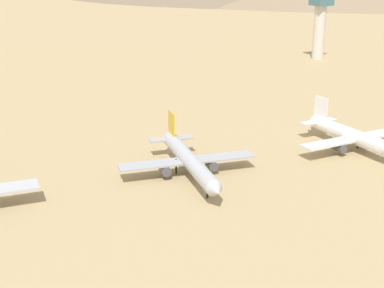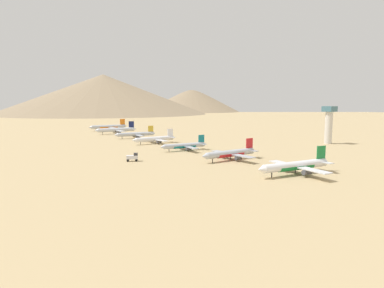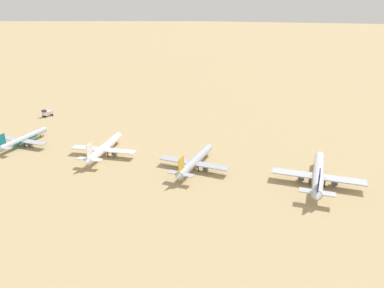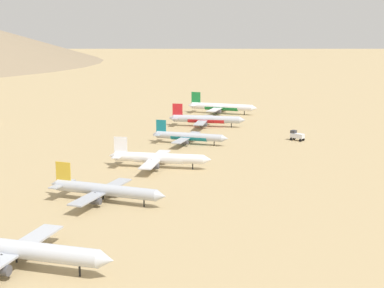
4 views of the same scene
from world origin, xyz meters
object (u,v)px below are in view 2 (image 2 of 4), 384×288
parked_jet_3 (155,139)px  service_truck (133,157)px  parked_jet_1 (117,130)px  control_tower (329,123)px  parked_jet_4 (185,146)px  parked_jet_6 (296,166)px  parked_jet_0 (109,127)px  parked_jet_5 (231,153)px  parked_jet_2 (136,134)px

parked_jet_3 → service_truck: (39.84, 54.15, -1.08)m
parked_jet_1 → control_tower: control_tower is taller
parked_jet_4 → parked_jet_6: bearing=90.9°
parked_jet_0 → parked_jet_1: bearing=80.1°
parked_jet_1 → parked_jet_5: bearing=88.7°
parked_jet_1 → parked_jet_5: (3.65, 158.66, -0.40)m
service_truck → parked_jet_0: bearing=-106.2°
service_truck → control_tower: size_ratio=0.23×
parked_jet_3 → parked_jet_5: 77.31m
parked_jet_0 → service_truck: bearing=73.8°
parked_jet_0 → parked_jet_6: parked_jet_0 is taller
parked_jet_1 → service_truck: 142.45m
parked_jet_3 → parked_jet_4: bearing=88.7°
parked_jet_0 → parked_jet_6: 236.39m
parked_jet_4 → parked_jet_3: bearing=-91.3°
parked_jet_2 → control_tower: control_tower is taller
parked_jet_0 → parked_jet_4: size_ratio=1.30×
parked_jet_5 → parked_jet_1: bearing=-91.3°
service_truck → control_tower: control_tower is taller
parked_jet_0 → parked_jet_5: parked_jet_0 is taller
parked_jet_0 → control_tower: (-85.55, 185.54, 10.46)m
parked_jet_0 → control_tower: bearing=114.8°
parked_jet_0 → parked_jet_2: parked_jet_0 is taller
parked_jet_0 → parked_jet_5: (10.53, 197.96, -0.46)m
parked_jet_3 → parked_jet_6: (-0.32, 115.49, 0.27)m
parked_jet_1 → parked_jet_3: bearing=87.1°
parked_jet_0 → parked_jet_1: 39.90m
parked_jet_3 → parked_jet_6: 115.50m
parked_jet_2 → parked_jet_5: parked_jet_5 is taller
parked_jet_1 → control_tower: size_ratio=1.50×
parked_jet_3 → parked_jet_4: parked_jet_3 is taller
parked_jet_1 → parked_jet_2: (0.76, 43.15, -0.47)m
parked_jet_2 → parked_jet_3: size_ratio=1.00×
parked_jet_1 → parked_jet_4: parked_jet_1 is taller
parked_jet_2 → parked_jet_5: bearing=88.6°
parked_jet_0 → parked_jet_6: size_ratio=1.08×
parked_jet_1 → parked_jet_2: size_ratio=1.15×
parked_jet_5 → service_truck: 46.48m
service_truck → control_tower: 137.31m
parked_jet_2 → parked_jet_6: parked_jet_6 is taller
parked_jet_1 → parked_jet_4: bearing=87.6°
control_tower → parked_jet_2: bearing=-47.9°
parked_jet_1 → control_tower: (-92.43, 146.23, 10.52)m
parked_jet_1 → parked_jet_3: size_ratio=1.14×
parked_jet_3 → parked_jet_5: size_ratio=0.97×
parked_jet_1 → parked_jet_5: 158.70m
service_truck → control_tower: bearing=175.5°
parked_jet_1 → parked_jet_2: 43.16m
parked_jet_0 → service_truck: (50.81, 174.81, -1.63)m
parked_jet_1 → parked_jet_6: parked_jet_1 is taller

